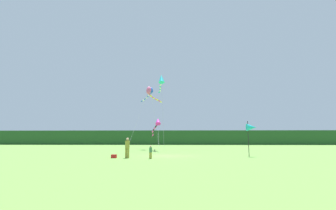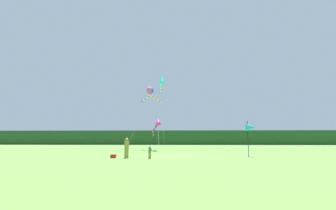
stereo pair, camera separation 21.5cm
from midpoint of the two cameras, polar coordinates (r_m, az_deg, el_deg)
The scene contains 10 objects.
ground_plane at distance 23.76m, azimuth -0.33°, elevation -12.06°, with size 120.00×120.00×0.00m, color #6B9E42.
distant_treeline at distance 68.69m, azimuth 1.40°, elevation -7.80°, with size 108.00×2.69×4.02m, color #234C23.
person_adult at distance 21.20m, azimuth -9.56°, elevation -9.80°, with size 0.38×0.38×1.74m.
person_child at distance 20.33m, azimuth -4.06°, elevation -10.98°, with size 0.24×0.24×1.09m.
cooler_box at distance 21.57m, azimuth -12.65°, elevation -11.86°, with size 0.43×0.43×0.31m, color red.
banner_flag_pole at distance 24.08m, azimuth 19.48°, elevation -5.12°, with size 0.90×0.70×3.33m.
kite_rainbow at distance 37.40m, azimuth -4.14°, elevation 3.16°, with size 4.24×7.84×9.87m.
kite_magenta at distance 33.29m, azimuth -2.53°, elevation -4.70°, with size 1.96×9.33×4.63m.
kite_cyan at distance 37.01m, azimuth -1.39°, elevation 5.96°, with size 1.43×7.75×11.54m.
kite_blue at distance 40.72m, azimuth -4.10°, elevation 3.10°, with size 3.89×6.65×10.39m.
Camera 2 is at (1.19, -23.67, 1.64)m, focal length 25.51 mm.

